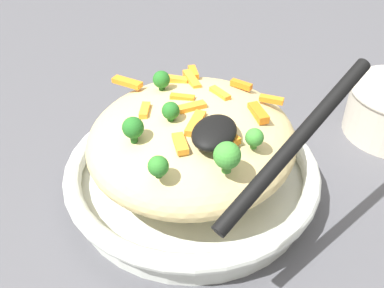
% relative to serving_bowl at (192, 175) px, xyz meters
% --- Properties ---
extents(ground_plane, '(2.40, 2.40, 0.00)m').
position_rel_serving_bowl_xyz_m(ground_plane, '(0.00, 0.00, -0.02)').
color(ground_plane, '#4C4C51').
extents(serving_bowl, '(0.28, 0.28, 0.04)m').
position_rel_serving_bowl_xyz_m(serving_bowl, '(0.00, 0.00, 0.00)').
color(serving_bowl, silver).
rests_on(serving_bowl, ground_plane).
extents(pasta_mound, '(0.23, 0.22, 0.08)m').
position_rel_serving_bowl_xyz_m(pasta_mound, '(0.00, 0.00, 0.05)').
color(pasta_mound, '#D1BA7A').
rests_on(pasta_mound, serving_bowl).
extents(carrot_piece_0, '(0.03, 0.02, 0.01)m').
position_rel_serving_bowl_xyz_m(carrot_piece_0, '(0.02, -0.04, 0.09)').
color(carrot_piece_0, orange).
rests_on(carrot_piece_0, pasta_mound).
extents(carrot_piece_1, '(0.03, 0.03, 0.01)m').
position_rel_serving_bowl_xyz_m(carrot_piece_1, '(-0.02, 0.06, 0.08)').
color(carrot_piece_1, orange).
rests_on(carrot_piece_1, pasta_mound).
extents(carrot_piece_2, '(0.04, 0.01, 0.01)m').
position_rel_serving_bowl_xyz_m(carrot_piece_2, '(0.02, 0.01, 0.09)').
color(carrot_piece_2, orange).
rests_on(carrot_piece_2, pasta_mound).
extents(carrot_piece_3, '(0.04, 0.03, 0.01)m').
position_rel_serving_bowl_xyz_m(carrot_piece_3, '(-0.06, -0.02, 0.09)').
color(carrot_piece_3, orange).
rests_on(carrot_piece_3, pasta_mound).
extents(carrot_piece_4, '(0.03, 0.02, 0.01)m').
position_rel_serving_bowl_xyz_m(carrot_piece_4, '(-0.08, -0.03, 0.08)').
color(carrot_piece_4, orange).
rests_on(carrot_piece_4, pasta_mound).
extents(carrot_piece_5, '(0.03, 0.02, 0.01)m').
position_rel_serving_bowl_xyz_m(carrot_piece_5, '(0.06, 0.01, 0.09)').
color(carrot_piece_5, orange).
rests_on(carrot_piece_5, pasta_mound).
extents(carrot_piece_6, '(0.01, 0.03, 0.01)m').
position_rel_serving_bowl_xyz_m(carrot_piece_6, '(-0.05, 0.07, 0.08)').
color(carrot_piece_6, orange).
rests_on(carrot_piece_6, pasta_mound).
extents(carrot_piece_7, '(0.01, 0.03, 0.01)m').
position_rel_serving_bowl_xyz_m(carrot_piece_7, '(-0.07, 0.03, 0.08)').
color(carrot_piece_7, orange).
rests_on(carrot_piece_7, pasta_mound).
extents(carrot_piece_8, '(0.03, 0.03, 0.01)m').
position_rel_serving_bowl_xyz_m(carrot_piece_8, '(-0.00, 0.00, 0.09)').
color(carrot_piece_8, orange).
rests_on(carrot_piece_8, pasta_mound).
extents(carrot_piece_9, '(0.03, 0.03, 0.01)m').
position_rel_serving_bowl_xyz_m(carrot_piece_9, '(0.03, 0.05, 0.09)').
color(carrot_piece_9, orange).
rests_on(carrot_piece_9, pasta_mound).
extents(carrot_piece_10, '(0.02, 0.04, 0.01)m').
position_rel_serving_bowl_xyz_m(carrot_piece_10, '(-0.03, -0.09, 0.08)').
color(carrot_piece_10, orange).
rests_on(carrot_piece_10, pasta_mound).
extents(carrot_piece_11, '(0.02, 0.03, 0.01)m').
position_rel_serving_bowl_xyz_m(carrot_piece_11, '(-0.04, 0.02, 0.09)').
color(carrot_piece_11, orange).
rests_on(carrot_piece_11, pasta_mound).
extents(carrot_piece_12, '(0.01, 0.03, 0.01)m').
position_rel_serving_bowl_xyz_m(carrot_piece_12, '(-0.06, -0.04, 0.08)').
color(carrot_piece_12, orange).
rests_on(carrot_piece_12, pasta_mound).
extents(carrot_piece_13, '(0.01, 0.03, 0.01)m').
position_rel_serving_bowl_xyz_m(carrot_piece_13, '(-0.02, -0.02, 0.09)').
color(carrot_piece_13, orange).
rests_on(carrot_piece_13, pasta_mound).
extents(broccoli_floret_0, '(0.02, 0.02, 0.02)m').
position_rel_serving_bowl_xyz_m(broccoli_floret_0, '(0.03, -0.01, 0.10)').
color(broccoli_floret_0, '#205B1C').
rests_on(broccoli_floret_0, pasta_mound).
extents(broccoli_floret_1, '(0.02, 0.02, 0.02)m').
position_rel_serving_bowl_xyz_m(broccoli_floret_1, '(-0.03, -0.05, 0.10)').
color(broccoli_floret_1, '#205B1C').
rests_on(broccoli_floret_1, pasta_mound).
extents(broccoli_floret_2, '(0.02, 0.02, 0.03)m').
position_rel_serving_bowl_xyz_m(broccoli_floret_2, '(0.06, -0.03, 0.10)').
color(broccoli_floret_2, '#205B1C').
rests_on(broccoli_floret_2, pasta_mound).
extents(broccoli_floret_3, '(0.02, 0.02, 0.02)m').
position_rel_serving_bowl_xyz_m(broccoli_floret_3, '(0.10, 0.01, 0.09)').
color(broccoli_floret_3, '#296820').
rests_on(broccoli_floret_3, pasta_mound).
extents(broccoli_floret_4, '(0.02, 0.02, 0.03)m').
position_rel_serving_bowl_xyz_m(broccoli_floret_4, '(0.07, 0.06, 0.10)').
color(broccoli_floret_4, '#377928').
rests_on(broccoli_floret_4, pasta_mound).
extents(broccoli_floret_5, '(0.02, 0.02, 0.02)m').
position_rel_serving_bowl_xyz_m(broccoli_floret_5, '(0.03, 0.07, 0.09)').
color(broccoli_floret_5, '#377928').
rests_on(broccoli_floret_5, pasta_mound).
extents(serving_spoon, '(0.16, 0.14, 0.09)m').
position_rel_serving_bowl_xyz_m(serving_spoon, '(0.05, 0.07, 0.11)').
color(serving_spoon, black).
rests_on(serving_spoon, pasta_mound).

